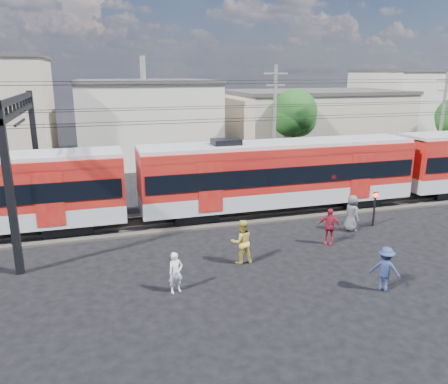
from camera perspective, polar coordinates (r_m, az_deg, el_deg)
The scene contains 18 objects.
ground at distance 17.97m, azimuth 7.14°, elevation -11.19°, with size 120.00×120.00×0.00m, color black.
track_bed at distance 24.90m, azimuth -0.19°, elevation -3.19°, with size 70.00×3.40×0.12m, color #2D2823.
rail_near at distance 24.19m, azimuth 0.31°, elevation -3.46°, with size 70.00×0.12×0.12m, color #59544C.
rail_far at distance 25.55m, azimuth -0.66°, elevation -2.42°, with size 70.00×0.12×0.12m, color #59544C.
commuter_train at distance 25.48m, azimuth 7.63°, elevation 2.58°, with size 50.30×3.08×4.17m.
catenary at distance 22.92m, azimuth -21.61°, elevation 7.15°, with size 70.00×9.30×7.52m.
building_midwest at distance 42.13m, azimuth -10.25°, elevation 9.27°, with size 12.24×12.24×7.30m.
building_mideast at distance 44.08m, azimuth 11.65°, elevation 8.80°, with size 16.32×10.20×6.30m.
building_east at distance 55.07m, azimuth 22.89°, elevation 10.24°, with size 10.20×10.20×8.30m.
utility_pole_mid at distance 32.41m, azimuth 6.61°, elevation 9.18°, with size 1.80×0.24×8.50m.
utility_pole_east at distance 39.29m, azimuth 26.58°, elevation 8.38°, with size 1.80×0.24×8.00m.
tree_near at distance 36.51m, azimuth 9.38°, elevation 9.97°, with size 3.82×3.64×6.72m.
pedestrian_a at distance 16.64m, azimuth -6.33°, elevation -10.41°, with size 0.57×0.38×1.57m, color silver.
pedestrian_b at distance 18.85m, azimuth 2.32°, elevation -6.50°, with size 0.95×0.74×1.96m, color gold.
pedestrian_c at distance 17.69m, azimuth 20.29°, elevation -9.41°, with size 1.13×0.65×1.74m, color navy.
pedestrian_d at distance 21.43m, azimuth 13.56°, elevation -4.40°, with size 1.05×0.44×1.80m, color maroon.
pedestrian_e at distance 23.53m, azimuth 16.33°, elevation -2.67°, with size 0.93×0.61×1.91m, color #515156.
crossing_signal at distance 24.51m, azimuth 19.11°, elevation -1.31°, with size 0.28×0.28×1.89m.
Camera 1 is at (-6.63, -14.65, 8.02)m, focal length 35.00 mm.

